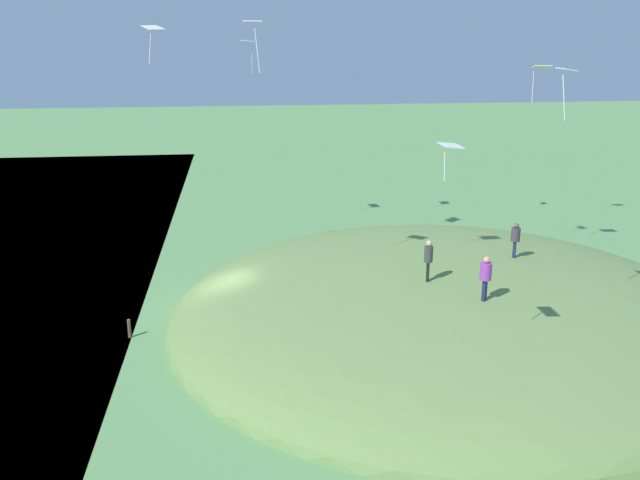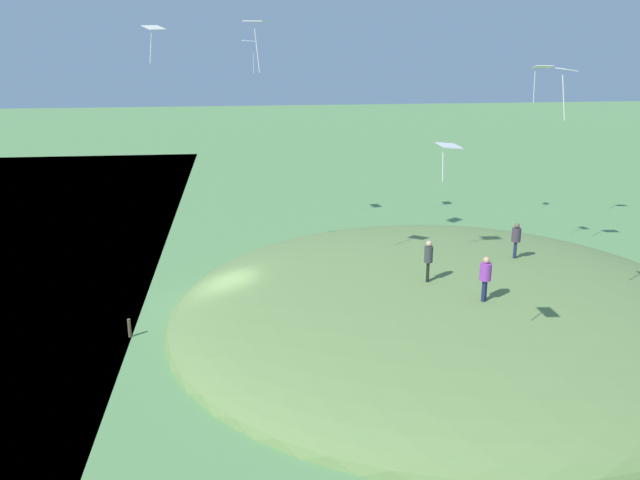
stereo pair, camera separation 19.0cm
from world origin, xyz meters
TOP-DOWN VIEW (x-y plane):
  - ground_plane at (0.00, 0.00)m, footprint 160.00×160.00m
  - grass_hill at (10.28, -1.97)m, footprint 25.35×25.16m
  - person_watching_kites at (8.82, -3.53)m, footprint 0.47×0.47m
  - person_on_hilltop at (10.57, -5.67)m, footprint 0.64×0.64m
  - person_near_shore at (13.67, -0.73)m, footprint 0.57×0.57m
  - kite_0 at (12.32, -7.22)m, footprint 0.55×0.74m
  - kite_1 at (7.30, -10.90)m, footprint 0.63×0.87m
  - kite_4 at (-2.47, 1.51)m, footprint 1.05×1.07m
  - kite_5 at (16.25, 4.23)m, footprint 0.96×0.71m
  - kite_6 at (1.97, -2.91)m, footprint 1.18×1.17m
  - kite_9 at (1.65, 11.40)m, footprint 0.84×1.06m
  - mooring_post at (-3.83, -2.63)m, footprint 0.14×0.14m

SIDE VIEW (x-z plane):
  - ground_plane at x=0.00m, z-range 0.00..0.00m
  - grass_hill at x=10.28m, z-range -2.44..2.44m
  - mooring_post at x=-3.83m, z-range 0.00..0.82m
  - person_near_shore at x=13.67m, z-range 2.55..4.22m
  - person_on_hilltop at x=10.57m, z-range 2.56..4.39m
  - person_watching_kites at x=8.82m, z-range 2.66..4.46m
  - kite_1 at x=7.30m, z-range 8.91..9.99m
  - kite_5 at x=16.25m, z-range 9.63..11.53m
  - kite_0 at x=12.32m, z-range 10.32..12.10m
  - kite_9 at x=1.65m, z-range 10.73..12.61m
  - kite_4 at x=-2.47m, z-range 11.75..13.36m
  - kite_6 at x=1.97m, z-range 11.85..13.77m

